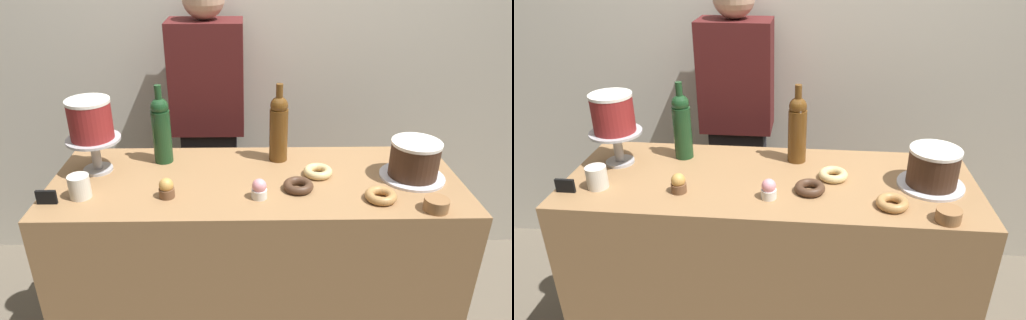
% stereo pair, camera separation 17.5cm
% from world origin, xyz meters
% --- Properties ---
extents(back_wall, '(6.00, 0.05, 2.60)m').
position_xyz_m(back_wall, '(0.00, 0.87, 1.30)').
color(back_wall, beige).
rests_on(back_wall, ground_plane).
extents(display_counter, '(1.57, 0.58, 0.91)m').
position_xyz_m(display_counter, '(0.00, 0.00, 0.46)').
color(display_counter, '#997047').
rests_on(display_counter, ground_plane).
extents(cake_stand_pedestal, '(0.21, 0.21, 0.14)m').
position_xyz_m(cake_stand_pedestal, '(-0.63, 0.08, 1.01)').
color(cake_stand_pedestal, '#B2B2B7').
rests_on(cake_stand_pedestal, display_counter).
extents(white_layer_cake, '(0.17, 0.17, 0.16)m').
position_xyz_m(white_layer_cake, '(-0.63, 0.08, 1.13)').
color(white_layer_cake, maroon).
rests_on(white_layer_cake, cake_stand_pedestal).
extents(silver_serving_platter, '(0.25, 0.25, 0.01)m').
position_xyz_m(silver_serving_platter, '(0.60, 0.00, 0.92)').
color(silver_serving_platter, silver).
rests_on(silver_serving_platter, display_counter).
extents(chocolate_round_cake, '(0.19, 0.19, 0.14)m').
position_xyz_m(chocolate_round_cake, '(0.60, 0.00, 0.99)').
color(chocolate_round_cake, '#3D2619').
rests_on(chocolate_round_cake, silver_serving_platter).
extents(wine_bottle_amber, '(0.08, 0.08, 0.33)m').
position_xyz_m(wine_bottle_amber, '(0.10, 0.17, 1.06)').
color(wine_bottle_amber, '#5B3814').
rests_on(wine_bottle_amber, display_counter).
extents(wine_bottle_green, '(0.08, 0.08, 0.33)m').
position_xyz_m(wine_bottle_green, '(-0.38, 0.16, 1.06)').
color(wine_bottle_green, '#193D1E').
rests_on(wine_bottle_green, display_counter).
extents(cupcake_strawberry, '(0.06, 0.06, 0.07)m').
position_xyz_m(cupcake_strawberry, '(0.01, -0.14, 0.95)').
color(cupcake_strawberry, white).
rests_on(cupcake_strawberry, display_counter).
extents(cupcake_caramel, '(0.06, 0.06, 0.07)m').
position_xyz_m(cupcake_caramel, '(-0.32, -0.13, 0.95)').
color(cupcake_caramel, brown).
rests_on(cupcake_caramel, display_counter).
extents(donut_chocolate, '(0.11, 0.11, 0.03)m').
position_xyz_m(donut_chocolate, '(0.15, -0.09, 0.93)').
color(donut_chocolate, '#472D1E').
rests_on(donut_chocolate, display_counter).
extents(donut_maple, '(0.11, 0.11, 0.03)m').
position_xyz_m(donut_maple, '(0.44, -0.17, 0.93)').
color(donut_maple, '#B27F47').
rests_on(donut_maple, display_counter).
extents(donut_glazed, '(0.11, 0.11, 0.03)m').
position_xyz_m(donut_glazed, '(0.24, 0.02, 0.93)').
color(donut_glazed, '#E0C17F').
rests_on(donut_glazed, display_counter).
extents(cookie_stack, '(0.08, 0.08, 0.04)m').
position_xyz_m(cookie_stack, '(0.61, -0.24, 0.93)').
color(cookie_stack, olive).
rests_on(cookie_stack, display_counter).
extents(price_sign_chalkboard, '(0.07, 0.01, 0.05)m').
position_xyz_m(price_sign_chalkboard, '(-0.73, -0.17, 0.94)').
color(price_sign_chalkboard, black).
rests_on(price_sign_chalkboard, display_counter).
extents(coffee_cup_ceramic, '(0.08, 0.08, 0.08)m').
position_xyz_m(coffee_cup_ceramic, '(-0.63, -0.13, 0.95)').
color(coffee_cup_ceramic, silver).
rests_on(coffee_cup_ceramic, display_counter).
extents(barista_figure, '(0.36, 0.22, 1.60)m').
position_xyz_m(barista_figure, '(-0.23, 0.66, 0.84)').
color(barista_figure, black).
rests_on(barista_figure, ground_plane).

